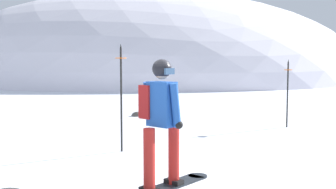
{
  "coord_description": "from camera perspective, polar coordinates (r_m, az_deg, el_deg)",
  "views": [
    {
      "loc": [
        0.41,
        -5.47,
        1.72
      ],
      "look_at": [
        0.04,
        2.87,
        1.0
      ],
      "focal_mm": 44.51,
      "sensor_mm": 36.0,
      "label": 1
    }
  ],
  "objects": [
    {
      "name": "rock_mid",
      "position": [
        12.57,
        -4.19,
        -2.96
      ],
      "size": [
        0.38,
        0.32,
        0.26
      ],
      "color": "#4C4742",
      "rests_on": "ground"
    },
    {
      "name": "ground_plane",
      "position": [
        5.75,
        -1.7,
        -12.46
      ],
      "size": [
        300.0,
        300.0,
        0.0
      ],
      "primitive_type": "plane",
      "color": "white"
    },
    {
      "name": "ridge_peak_main",
      "position": [
        37.77,
        -2.9,
        2.29
      ],
      "size": [
        36.89,
        33.2,
        14.84
      ],
      "color": "white",
      "rests_on": "ground"
    },
    {
      "name": "snowboarder_main",
      "position": [
        5.43,
        -1.08,
        -3.54
      ],
      "size": [
        1.25,
        1.5,
        1.71
      ],
      "color": "black",
      "rests_on": "ground"
    },
    {
      "name": "piste_marker_far",
      "position": [
        7.69,
        -6.43,
        0.53
      ],
      "size": [
        0.2,
        0.2,
        1.99
      ],
      "color": "black",
      "rests_on": "ground"
    },
    {
      "name": "piste_marker_near",
      "position": [
        10.83,
        16.07,
        0.8
      ],
      "size": [
        0.2,
        0.2,
        1.7
      ],
      "color": "black",
      "rests_on": "ground"
    }
  ]
}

